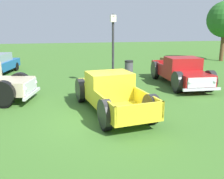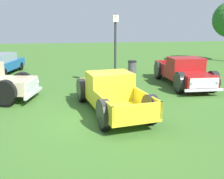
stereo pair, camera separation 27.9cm
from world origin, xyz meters
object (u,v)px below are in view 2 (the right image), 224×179
Objects in this scene: lamp_post_far at (115,50)px; trash_can at (132,68)px; picnic_table at (178,61)px; sedan_distant_a at (1,63)px; pickup_truck_foreground at (109,92)px; pickup_truck_behind_right at (185,73)px.

trash_can is at bearing 61.20° from lamp_post_far.
lamp_post_far reaches higher than picnic_table.
picnic_table is at bearing 26.69° from trash_can.
picnic_table is 4.81m from trash_can.
pickup_truck_foreground is at bearing -55.91° from sedan_distant_a.
pickup_truck_behind_right is 1.36× the size of lamp_post_far.
trash_can is at bearing -12.07° from sedan_distant_a.
pickup_truck_behind_right is 6.49m from picnic_table.
lamp_post_far reaches higher than pickup_truck_behind_right.
trash_can is at bearing 116.91° from pickup_truck_behind_right.
trash_can is (-4.29, -2.16, -0.01)m from picnic_table.
pickup_truck_behind_right reaches higher than trash_can.
trash_can is (-1.98, 3.89, -0.28)m from pickup_truck_behind_right.
pickup_truck_behind_right is at bearing -8.52° from lamp_post_far.
lamp_post_far is at bearing -118.80° from trash_can.
lamp_post_far is at bearing 75.25° from pickup_truck_foreground.
pickup_truck_foreground reaches higher than picnic_table.
picnic_table is (6.12, 5.48, -1.54)m from lamp_post_far.
picnic_table is at bearing 1.20° from sedan_distant_a.
picnic_table is (2.32, 6.05, -0.26)m from pickup_truck_behind_right.
trash_can is (1.83, 3.32, -1.55)m from lamp_post_far.
picnic_table is at bearing 69.03° from pickup_truck_behind_right.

